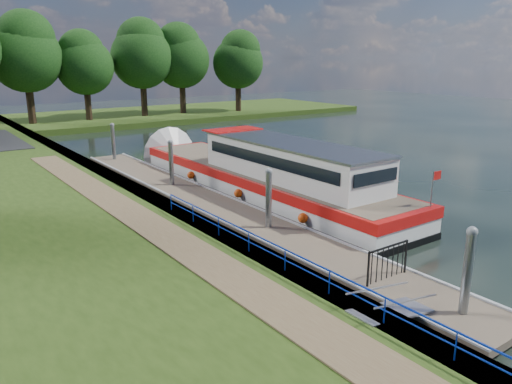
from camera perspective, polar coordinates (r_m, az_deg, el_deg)
ground at (r=15.85m, az=20.83°, el=-13.35°), size 160.00×160.00×0.00m
bank_edge at (r=25.22m, az=-12.22°, el=-1.15°), size 1.10×90.00×0.78m
far_bank at (r=64.39m, az=-13.71°, el=8.41°), size 60.00×18.00×0.60m
footpath at (r=18.31m, az=-8.71°, el=-5.85°), size 1.60×40.00×0.05m
blue_fence at (r=15.11m, az=5.75°, el=-8.28°), size 0.04×18.04×0.72m
pontoon at (r=24.66m, az=-4.88°, el=-1.72°), size 2.50×30.00×0.56m
mooring_piles at (r=24.37m, az=-4.94°, el=0.75°), size 0.30×27.30×3.55m
gangway at (r=14.46m, az=15.17°, el=-12.91°), size 2.58×1.00×0.92m
gate_panel at (r=16.52m, az=14.85°, el=-7.26°), size 1.85×0.05×1.15m
barge at (r=27.49m, az=-0.02°, el=2.04°), size 4.36×21.15×4.78m
horizon_trees at (r=56.98m, az=-26.01°, el=14.27°), size 54.38×10.03×12.87m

